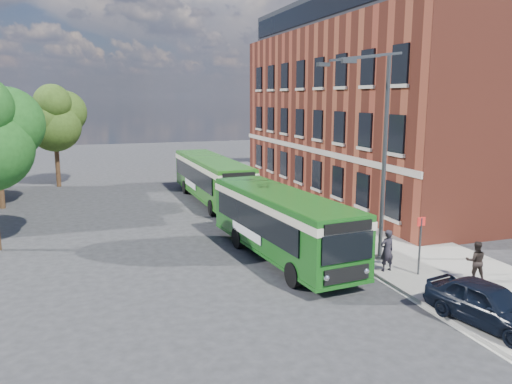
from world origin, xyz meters
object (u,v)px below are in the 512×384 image
object	(u,v)px
parked_car	(488,304)
bus_front	(281,219)
street_lamp	(377,155)
bus_rear	(211,175)

from	to	relation	value
parked_car	bus_front	bearing A→B (deg)	100.86
street_lamp	bus_rear	distance (m)	15.95
bus_rear	parked_car	xyz separation A→B (m)	(3.48, -22.00, -0.99)
bus_rear	street_lamp	bearing A→B (deg)	-77.05
bus_front	bus_rear	xyz separation A→B (m)	(0.08, 13.40, 0.00)
bus_rear	parked_car	size ratio (longest dim) A/B	3.07
street_lamp	parked_car	bearing A→B (deg)	-90.32
bus_front	street_lamp	bearing A→B (deg)	-27.63
bus_front	bus_rear	bearing A→B (deg)	89.67
street_lamp	bus_front	bearing A→B (deg)	152.37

